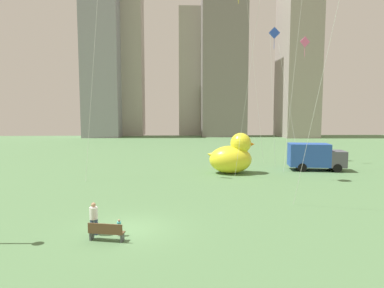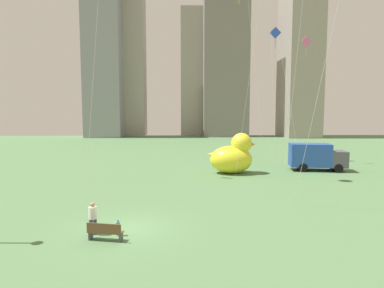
# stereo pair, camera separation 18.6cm
# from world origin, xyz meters

# --- Properties ---
(ground_plane) EXTENTS (140.00, 140.00, 0.00)m
(ground_plane) POSITION_xyz_m (0.00, 0.00, 0.00)
(ground_plane) COLOR #537C4D
(park_bench) EXTENTS (1.78, 0.79, 0.90)m
(park_bench) POSITION_xyz_m (-0.89, -1.58, 0.48)
(park_bench) COLOR brown
(park_bench) RESTS_ON ground
(person_adult) EXTENTS (0.41, 0.41, 1.66)m
(person_adult) POSITION_xyz_m (-1.68, -0.70, 0.92)
(person_adult) COLOR #38476B
(person_adult) RESTS_ON ground
(person_child) EXTENTS (0.21, 0.21, 0.85)m
(person_child) POSITION_xyz_m (-0.39, -0.91, 0.47)
(person_child) COLOR silver
(person_child) RESTS_ON ground
(giant_inflatable_duck) EXTENTS (4.93, 3.17, 4.09)m
(giant_inflatable_duck) POSITION_xyz_m (8.03, 15.84, 1.74)
(giant_inflatable_duck) COLOR yellow
(giant_inflatable_duck) RESTS_ON ground
(box_truck) EXTENTS (5.96, 3.17, 2.85)m
(box_truck) POSITION_xyz_m (17.04, 17.05, 1.44)
(box_truck) COLOR #264CA5
(box_truck) RESTS_ON ground
(city_skyline) EXTENTS (56.40, 16.74, 39.35)m
(city_skyline) POSITION_xyz_m (6.55, 68.21, 18.15)
(city_skyline) COLOR gray
(city_skyline) RESTS_ON ground
(kite_pink) EXTENTS (3.41, 4.01, 14.97)m
(kite_pink) POSITION_xyz_m (17.20, 21.78, 13.54)
(kite_pink) COLOR silver
(kite_pink) RESTS_ON ground
(kite_blue) EXTENTS (1.27, 0.63, 15.48)m
(kite_blue) POSITION_xyz_m (13.19, 19.83, 14.03)
(kite_blue) COLOR silver
(kite_blue) RESTS_ON ground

